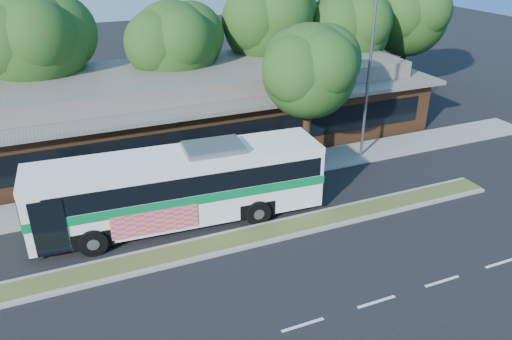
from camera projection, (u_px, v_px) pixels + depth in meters
name	position (u px, v px, depth m)	size (l,w,h in m)	color
ground	(248.00, 247.00, 21.11)	(120.00, 120.00, 0.00)	black
median_strip	(243.00, 238.00, 21.58)	(26.00, 1.10, 0.15)	#4A4F21
sidewalk	(203.00, 182.00, 26.39)	(44.00, 2.60, 0.12)	gray
plaza_building	(169.00, 107.00, 30.94)	(33.20, 11.20, 4.45)	brown
lamp_post	(368.00, 75.00, 27.28)	(0.93, 0.18, 9.07)	slate
tree_bg_b	(42.00, 41.00, 29.51)	(6.69, 6.00, 9.00)	black
tree_bg_c	(179.00, 43.00, 31.70)	(6.24, 5.60, 8.26)	black
tree_bg_d	(273.00, 20.00, 34.63)	(6.91, 6.20, 9.37)	black
tree_bg_e	(353.00, 26.00, 36.18)	(6.47, 5.80, 8.50)	black
tree_bg_f	(412.00, 15.00, 38.97)	(6.69, 6.00, 8.92)	black
transit_bus	(181.00, 182.00, 22.10)	(13.04, 3.58, 3.62)	white
sidewalk_tree	(314.00, 68.00, 26.14)	(5.54, 4.96, 7.92)	black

